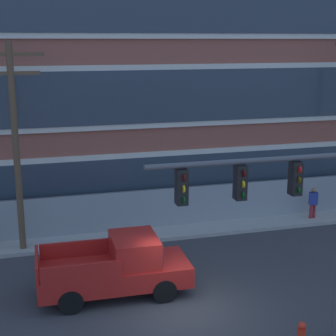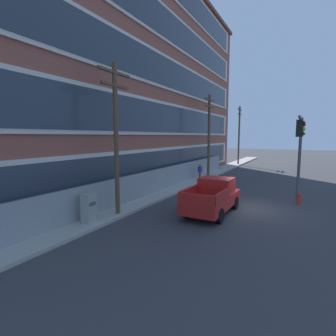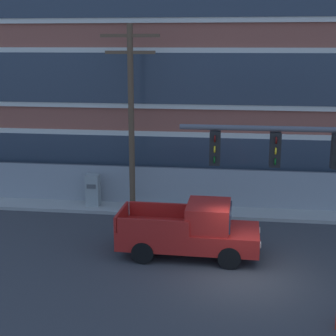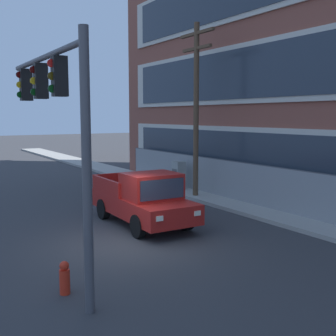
{
  "view_description": "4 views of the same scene",
  "coord_description": "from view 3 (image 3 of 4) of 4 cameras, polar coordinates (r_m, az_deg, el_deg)",
  "views": [
    {
      "loc": [
        -4.49,
        -14.4,
        8.47
      ],
      "look_at": [
        0.33,
        3.28,
        3.91
      ],
      "focal_mm": 55.0,
      "sensor_mm": 36.0,
      "label": 1
    },
    {
      "loc": [
        -16.59,
        -3.11,
        4.56
      ],
      "look_at": [
        -1.44,
        4.89,
        2.45
      ],
      "focal_mm": 28.0,
      "sensor_mm": 36.0,
      "label": 2
    },
    {
      "loc": [
        -0.44,
        -16.09,
        7.66
      ],
      "look_at": [
        -2.83,
        1.89,
        3.24
      ],
      "focal_mm": 55.0,
      "sensor_mm": 36.0,
      "label": 3
    },
    {
      "loc": [
        11.67,
        -5.75,
        4.07
      ],
      "look_at": [
        -0.4,
        1.74,
        2.31
      ],
      "focal_mm": 45.0,
      "sensor_mm": 36.0,
      "label": 4
    }
  ],
  "objects": [
    {
      "name": "traffic_signal_mast",
      "position": [
        13.97,
        16.86,
        -0.98
      ],
      "size": [
        5.72,
        0.43,
        5.81
      ],
      "color": "#4C4C51",
      "rests_on": "ground"
    },
    {
      "name": "pickup_truck_red",
      "position": [
        18.99,
        2.67,
        -6.98
      ],
      "size": [
        5.21,
        2.24,
        2.03
      ],
      "color": "#AD1E19",
      "rests_on": "ground"
    },
    {
      "name": "ground_plane",
      "position": [
        17.82,
        8.42,
        -11.9
      ],
      "size": [
        160.0,
        160.0,
        0.0
      ],
      "primitive_type": "plane",
      "color": "#38383A"
    },
    {
      "name": "sidewalk_building_side",
      "position": [
        24.13,
        8.25,
        -4.75
      ],
      "size": [
        80.0,
        2.17,
        0.16
      ],
      "primitive_type": "cube",
      "color": "#9E9B93",
      "rests_on": "ground"
    },
    {
      "name": "electrical_cabinet",
      "position": [
        24.52,
        -8.31,
        -2.61
      ],
      "size": [
        0.62,
        0.55,
        1.66
      ],
      "color": "#939993",
      "rests_on": "ground"
    },
    {
      "name": "chain_link_fence",
      "position": [
        24.37,
        13.42,
        -2.53
      ],
      "size": [
        30.92,
        0.06,
        1.97
      ],
      "color": "gray",
      "rests_on": "ground"
    },
    {
      "name": "utility_pole_near_corner",
      "position": [
        22.98,
        -4.11,
        6.3
      ],
      "size": [
        2.59,
        0.26,
        8.46
      ],
      "color": "brown",
      "rests_on": "ground"
    }
  ]
}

